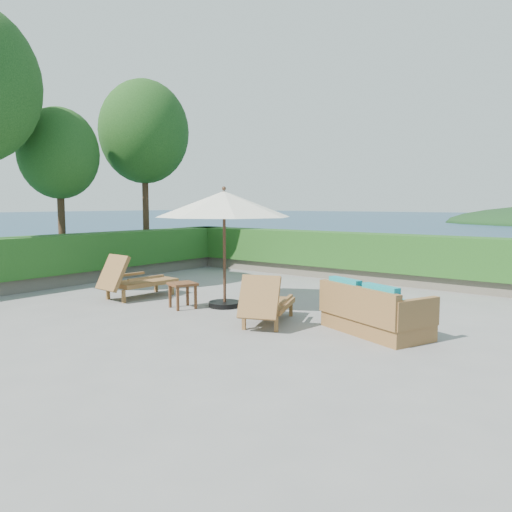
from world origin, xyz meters
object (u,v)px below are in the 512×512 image
Objects in this scene: lounge_left at (135,279)px; lounge_right at (267,303)px; wicker_loveseat at (373,313)px; patio_umbrella at (224,205)px; side_table at (183,287)px.

lounge_left is 3.93m from lounge_right.
lounge_left is 5.72m from wicker_loveseat.
patio_umbrella is 1.70× the size of lounge_right.
lounge_left is at bearing 176.19° from side_table.
side_table is (-0.59, -0.65, -1.70)m from patio_umbrella.
side_table is at bearing 156.32° from lounge_right.
lounge_right is at bearing -140.06° from wicker_loveseat.
patio_umbrella is at bearing 47.84° from side_table.
patio_umbrella is 1.48× the size of wicker_loveseat.
side_table is at bearing -132.16° from patio_umbrella.
side_table is 0.32× the size of wicker_loveseat.
patio_umbrella is 3.86m from wicker_loveseat.
side_table is at bearing -150.82° from wicker_loveseat.
wicker_loveseat is (5.71, 0.41, -0.08)m from lounge_left.
lounge_right is 2.75× the size of side_table.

